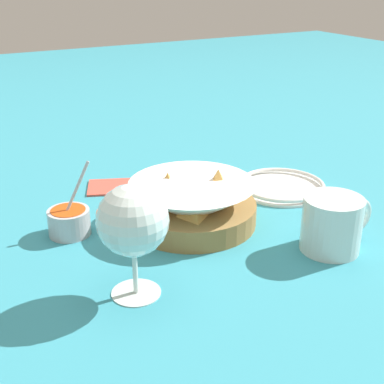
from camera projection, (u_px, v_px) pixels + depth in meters
ground_plane at (197, 214)px, 0.95m from camera, size 4.00×4.00×0.00m
food_basket at (192, 205)px, 0.91m from camera, size 0.22×0.22×0.09m
sauce_cup at (69, 221)px, 0.88m from camera, size 0.08×0.07×0.12m
wine_glass at (133, 223)px, 0.68m from camera, size 0.09×0.09×0.16m
beer_mug at (332, 226)px, 0.82m from camera, size 0.13×0.09×0.09m
side_plate at (281, 186)px, 1.05m from camera, size 0.18×0.18×0.01m
napkin at (122, 186)px, 1.06m from camera, size 0.15×0.12×0.01m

